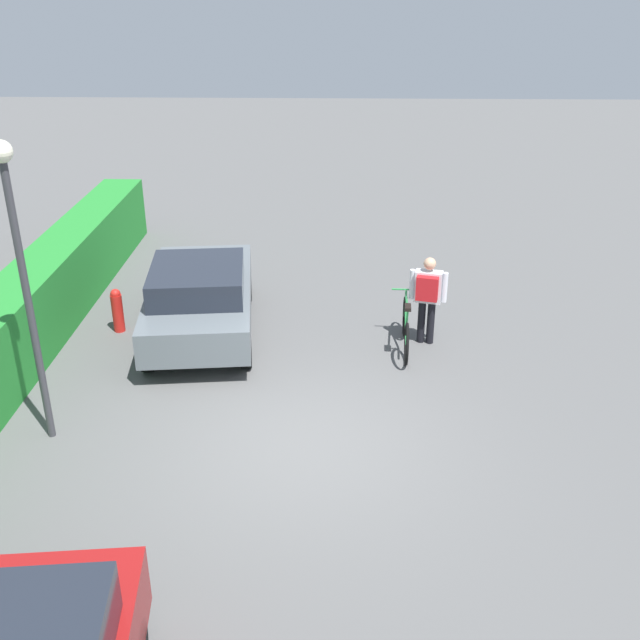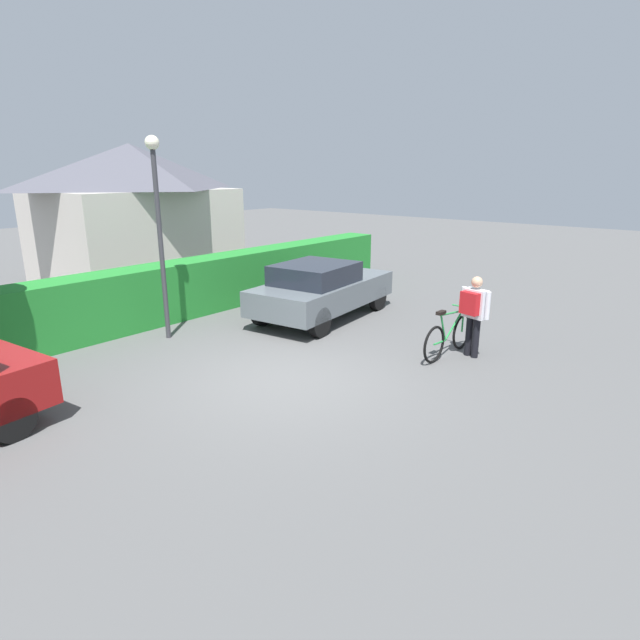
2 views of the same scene
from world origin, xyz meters
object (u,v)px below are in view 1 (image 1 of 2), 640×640
at_px(parked_car_far, 200,296).
at_px(street_lamp, 20,256).
at_px(person_rider, 428,293).
at_px(fire_hydrant, 117,310).
at_px(bicycle, 406,328).

distance_m(parked_car_far, street_lamp, 4.12).
height_order(parked_car_far, person_rider, person_rider).
bearing_deg(fire_hydrant, street_lamp, 179.14).
bearing_deg(fire_hydrant, bicycle, -96.22).
xyz_separation_m(parked_car_far, bicycle, (-0.50, -3.57, -0.33)).
distance_m(bicycle, fire_hydrant, 5.11).
bearing_deg(fire_hydrant, person_rider, -93.52).
distance_m(person_rider, street_lamp, 6.49).
distance_m(person_rider, fire_hydrant, 5.48).
height_order(parked_car_far, street_lamp, street_lamp).
relative_size(person_rider, fire_hydrant, 1.93).
height_order(parked_car_far, fire_hydrant, parked_car_far).
bearing_deg(street_lamp, parked_car_far, -25.40).
xyz_separation_m(bicycle, street_lamp, (-2.78, 5.13, 2.28)).
bearing_deg(person_rider, bicycle, 121.22).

